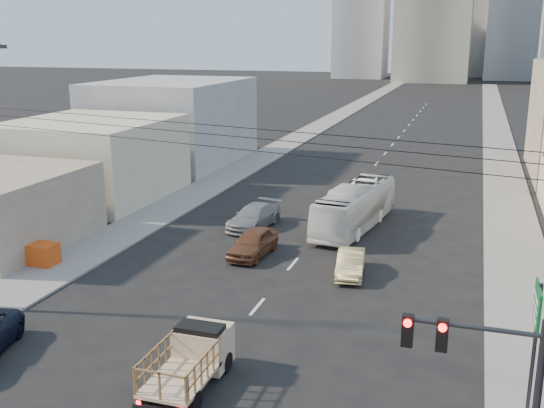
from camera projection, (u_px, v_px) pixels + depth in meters
The scene contains 18 objects.
ground at pixel (182, 397), 22.02m from camera, with size 420.00×420.00×0.00m, color black.
sidewalk_left at pixel (322, 125), 89.94m from camera, with size 3.50×180.00×0.12m, color gray.
sidewalk_right at pixel (497, 132), 83.01m from camera, with size 3.50×180.00×0.12m, color gray.
lane_dashes at pixel (389, 149), 70.83m from camera, with size 0.15×104.00×0.01m.
flatbed_pickup at pixel (191, 356), 22.56m from camera, with size 1.95×4.41×1.90m.
city_bus at pixel (355, 207), 41.17m from camera, with size 2.41×10.29×2.87m, color silver.
sedan_brown at pixel (253, 243), 36.10m from camera, with size 1.78×4.43×1.51m, color brown.
sedan_tan at pixel (351, 263), 33.18m from camera, with size 1.35×3.88×1.28m, color tan.
sedan_grey at pixel (254, 217), 41.46m from camera, with size 2.05×5.04×1.46m, color gray.
traffic_signal at pixel (490, 390), 14.87m from camera, with size 3.23×0.35×6.00m.
green_sign at pixel (536, 322), 19.16m from camera, with size 0.18×1.60×5.00m.
overhead_wires at pixel (192, 134), 21.12m from camera, with size 23.01×5.02×0.72m.
crate_stack at pixel (40, 254), 34.49m from camera, with size 1.80×1.20×1.14m.
bldg_left_mid at pixel (92, 159), 48.97m from camera, with size 11.00×12.00×6.00m, color beige.
bldg_left_far at pixel (173, 122), 62.68m from camera, with size 12.00×16.00×8.00m, color #969698.
midrise_ne at pixel (518, 9), 182.02m from camera, with size 16.00×16.00×40.00m, color #96999E.
midrise_nw at pixel (362, 20), 191.15m from camera, with size 15.00×15.00×34.00m, color #96999E.
midrise_back at pixel (475, 4), 198.86m from camera, with size 18.00×18.00×44.00m, color #969698.
Camera 1 is at (8.95, -17.71, 12.07)m, focal length 42.00 mm.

